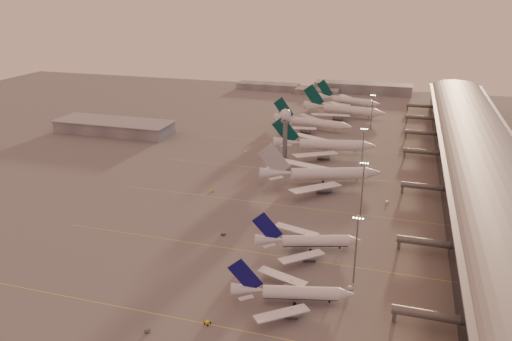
# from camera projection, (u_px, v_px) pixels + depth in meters

# --- Properties ---
(ground) EXTENTS (700.00, 700.00, 0.00)m
(ground) POSITION_uv_depth(u_px,v_px,m) (195.00, 257.00, 184.76)
(ground) COLOR #5E5C5C
(ground) RESTS_ON ground
(taxiway_markings) EXTENTS (180.00, 185.25, 0.02)m
(taxiway_markings) POSITION_uv_depth(u_px,v_px,m) (305.00, 207.00, 227.00)
(taxiway_markings) COLOR #D7CE4C
(taxiway_markings) RESTS_ON ground
(terminal) EXTENTS (57.00, 362.00, 23.04)m
(terminal) POSITION_uv_depth(u_px,v_px,m) (479.00, 164.00, 250.99)
(terminal) COLOR black
(terminal) RESTS_ON ground
(hangar) EXTENTS (82.00, 27.00, 8.50)m
(hangar) POSITION_uv_depth(u_px,v_px,m) (114.00, 127.00, 341.43)
(hangar) COLOR slate
(hangar) RESTS_ON ground
(radar_tower) EXTENTS (6.40, 6.40, 31.10)m
(radar_tower) POSITION_uv_depth(u_px,v_px,m) (285.00, 124.00, 284.02)
(radar_tower) COLOR slate
(radar_tower) RESTS_ON ground
(mast_a) EXTENTS (3.60, 0.56, 25.00)m
(mast_a) POSITION_uv_depth(u_px,v_px,m) (356.00, 247.00, 164.37)
(mast_a) COLOR slate
(mast_a) RESTS_ON ground
(mast_b) EXTENTS (3.60, 0.56, 25.00)m
(mast_b) POSITION_uv_depth(u_px,v_px,m) (363.00, 186.00, 214.61)
(mast_b) COLOR slate
(mast_b) RESTS_ON ground
(mast_c) EXTENTS (3.60, 0.56, 25.00)m
(mast_c) POSITION_uv_depth(u_px,v_px,m) (363.00, 148.00, 265.39)
(mast_c) COLOR slate
(mast_c) RESTS_ON ground
(mast_d) EXTENTS (3.60, 0.56, 25.00)m
(mast_d) POSITION_uv_depth(u_px,v_px,m) (372.00, 110.00, 346.82)
(mast_d) COLOR slate
(mast_d) RESTS_ON ground
(distant_horizon) EXTENTS (165.00, 37.50, 9.00)m
(distant_horizon) POSITION_uv_depth(u_px,v_px,m) (333.00, 88.00, 474.93)
(distant_horizon) COLOR slate
(distant_horizon) RESTS_ON ground
(narrowbody_near) EXTENTS (39.09, 30.84, 15.51)m
(narrowbody_near) POSITION_uv_depth(u_px,v_px,m) (292.00, 294.00, 157.07)
(narrowbody_near) COLOR silver
(narrowbody_near) RESTS_ON ground
(narrowbody_mid) EXTENTS (40.04, 31.45, 16.13)m
(narrowbody_mid) POSITION_uv_depth(u_px,v_px,m) (308.00, 243.00, 188.64)
(narrowbody_mid) COLOR silver
(narrowbody_mid) RESTS_ON ground
(widebody_white) EXTENTS (60.22, 47.43, 22.09)m
(widebody_white) POSITION_uv_depth(u_px,v_px,m) (321.00, 177.00, 252.81)
(widebody_white) COLOR silver
(widebody_white) RESTS_ON ground
(greentail_a) EXTENTS (61.42, 49.17, 22.50)m
(greentail_a) POSITION_uv_depth(u_px,v_px,m) (324.00, 147.00, 299.03)
(greentail_a) COLOR silver
(greentail_a) RESTS_ON ground
(greentail_b) EXTENTS (57.44, 46.02, 20.99)m
(greentail_b) POSITION_uv_depth(u_px,v_px,m) (312.00, 124.00, 349.35)
(greentail_b) COLOR silver
(greentail_b) RESTS_ON ground
(greentail_c) EXTENTS (64.60, 51.82, 23.56)m
(greentail_c) POSITION_uv_depth(u_px,v_px,m) (344.00, 112.00, 383.22)
(greentail_c) COLOR silver
(greentail_c) RESTS_ON ground
(greentail_d) EXTENTS (54.76, 43.58, 20.48)m
(greentail_d) POSITION_uv_depth(u_px,v_px,m) (348.00, 102.00, 417.66)
(greentail_d) COLOR silver
(greentail_d) RESTS_ON ground
(gsv_truck_a) EXTENTS (6.30, 2.63, 2.49)m
(gsv_truck_a) POSITION_uv_depth(u_px,v_px,m) (148.00, 329.00, 144.07)
(gsv_truck_a) COLOR #545658
(gsv_truck_a) RESTS_ON ground
(gsv_tug_near) EXTENTS (3.17, 4.06, 1.02)m
(gsv_tug_near) POSITION_uv_depth(u_px,v_px,m) (207.00, 323.00, 147.89)
(gsv_tug_near) COLOR gold
(gsv_tug_near) RESTS_ON ground
(gsv_catering_a) EXTENTS (6.03, 4.63, 4.53)m
(gsv_catering_a) POSITION_uv_depth(u_px,v_px,m) (351.00, 283.00, 164.49)
(gsv_catering_a) COLOR silver
(gsv_catering_a) RESTS_ON ground
(gsv_tug_mid) EXTENTS (3.66, 3.21, 0.90)m
(gsv_tug_mid) POSITION_uv_depth(u_px,v_px,m) (223.00, 234.00, 201.07)
(gsv_tug_mid) COLOR #545658
(gsv_tug_mid) RESTS_ON ground
(gsv_truck_b) EXTENTS (5.86, 3.87, 2.23)m
(gsv_truck_b) POSITION_uv_depth(u_px,v_px,m) (335.00, 235.00, 198.75)
(gsv_truck_b) COLOR silver
(gsv_truck_b) RESTS_ON ground
(gsv_truck_c) EXTENTS (4.03, 4.83, 1.90)m
(gsv_truck_c) POSITION_uv_depth(u_px,v_px,m) (213.00, 190.00, 243.78)
(gsv_truck_c) COLOR gold
(gsv_truck_c) RESTS_ON ground
(gsv_catering_b) EXTENTS (5.15, 2.61, 4.14)m
(gsv_catering_b) POSITION_uv_depth(u_px,v_px,m) (388.00, 199.00, 230.50)
(gsv_catering_b) COLOR silver
(gsv_catering_b) RESTS_ON ground
(gsv_tug_far) EXTENTS (3.36, 3.70, 0.91)m
(gsv_tug_far) POSITION_uv_depth(u_px,v_px,m) (293.00, 176.00, 263.64)
(gsv_tug_far) COLOR silver
(gsv_tug_far) RESTS_ON ground
(gsv_truck_d) EXTENTS (4.04, 6.32, 2.40)m
(gsv_truck_d) POSITION_uv_depth(u_px,v_px,m) (246.00, 150.00, 301.74)
(gsv_truck_d) COLOR silver
(gsv_truck_d) RESTS_ON ground
(gsv_tug_hangar) EXTENTS (3.53, 2.55, 0.91)m
(gsv_tug_hangar) POSITION_uv_depth(u_px,v_px,m) (340.00, 149.00, 305.99)
(gsv_tug_hangar) COLOR gold
(gsv_tug_hangar) RESTS_ON ground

